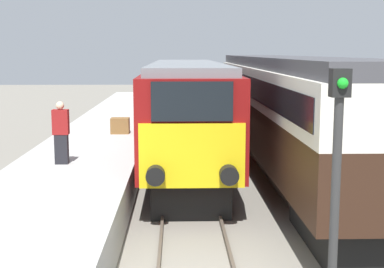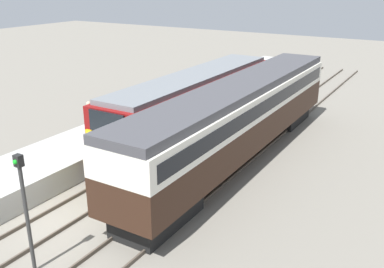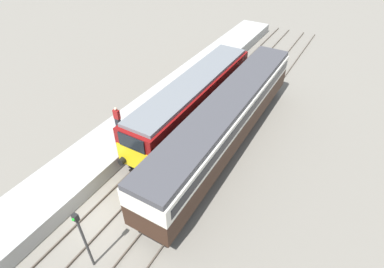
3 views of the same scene
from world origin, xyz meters
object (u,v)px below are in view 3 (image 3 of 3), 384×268
Objects in this scene: person_on_platform at (117,118)px; luggage_crate at (173,93)px; passenger_carriage at (227,118)px; signal_post at (83,237)px; locomotive at (193,99)px.

person_on_platform is 2.51× the size of luggage_crate.
luggage_crate is at bearing 157.85° from passenger_carriage.
signal_post reaches higher than person_on_platform.
locomotive is 12.86m from signal_post.
locomotive is 0.80× the size of passenger_carriage.
passenger_carriage is at bearing 81.51° from signal_post.
locomotive reaches higher than luggage_crate.
signal_post is at bearing -82.40° from locomotive.
passenger_carriage is 11.52m from signal_post.
person_on_platform is 5.77m from luggage_crate.
person_on_platform is at bearing -100.54° from luggage_crate.
locomotive reaches higher than person_on_platform.
passenger_carriage is at bearing -21.68° from locomotive.
person_on_platform is (-3.59, -4.58, -0.20)m from locomotive.
locomotive is 8.40× the size of person_on_platform.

